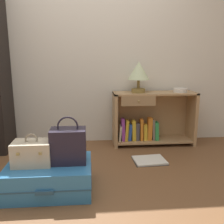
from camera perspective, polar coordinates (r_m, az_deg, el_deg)
The scene contains 9 objects.
ground_plane at distance 2.22m, azimuth -5.75°, elevation -18.49°, with size 9.00×9.00×0.00m, color brown.
back_wall at distance 3.41m, azimuth -5.88°, elevation 15.07°, with size 6.40×0.10×2.60m, color silver.
bookshelf at distance 3.37m, azimuth 8.44°, elevation -1.60°, with size 1.05×0.34×0.69m.
table_lamp at distance 3.22m, azimuth 5.97°, elevation 8.80°, with size 0.27×0.27×0.38m.
bowl at distance 3.38m, azimuth 15.02°, elevation 4.73°, with size 0.18×0.18×0.05m, color silver.
suitcase_large at distance 2.32m, azimuth -13.71°, elevation -13.83°, with size 0.71×0.54×0.25m.
train_case at distance 2.25m, azimuth -17.37°, elevation -8.70°, with size 0.31×0.22×0.27m.
handbag at distance 2.21m, azimuth -9.71°, elevation -7.34°, with size 0.30×0.19×0.40m.
open_book_on_floor at distance 2.90m, azimuth 8.38°, elevation -10.63°, with size 0.37×0.31×0.02m.
Camera 1 is at (0.05, -1.91, 1.14)m, focal length 40.95 mm.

